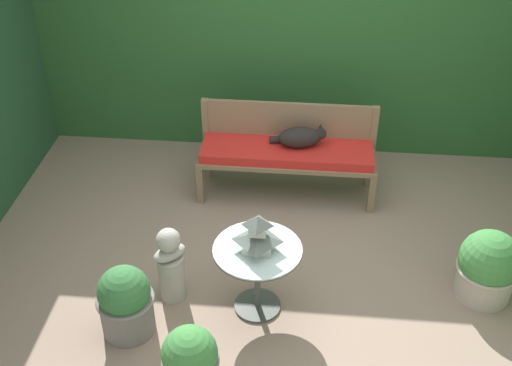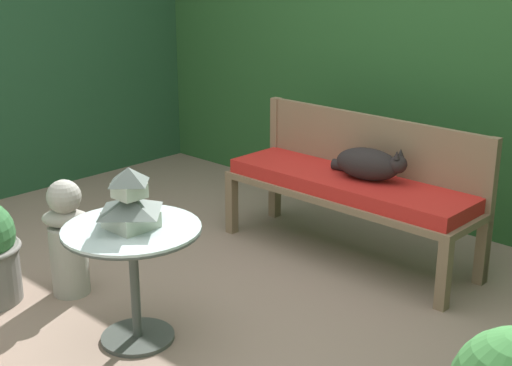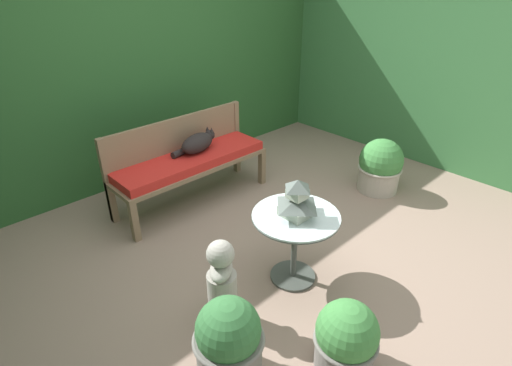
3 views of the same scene
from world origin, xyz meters
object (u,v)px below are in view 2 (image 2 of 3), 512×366
object	(u,v)px
garden_bench	(348,189)
patio_table	(133,252)
pagoda_birdhouse	(130,202)
cat	(369,164)
garden_bust	(68,239)

from	to	relation	value
garden_bench	patio_table	xyz separation A→B (m)	(-0.13, -1.47, 0.03)
pagoda_birdhouse	cat	bearing A→B (deg)	80.91
cat	pagoda_birdhouse	size ratio (longest dim) A/B	1.80
garden_bust	patio_table	bearing A→B (deg)	-47.66
patio_table	pagoda_birdhouse	xyz separation A→B (m)	(0.00, 0.00, 0.24)
cat	garden_bust	bearing A→B (deg)	-131.79
cat	garden_bust	xyz separation A→B (m)	(-0.89, -1.45, -0.28)
cat	pagoda_birdhouse	distance (m)	1.52
cat	patio_table	world-z (taller)	cat
patio_table	pagoda_birdhouse	world-z (taller)	pagoda_birdhouse
garden_bench	garden_bust	size ratio (longest dim) A/B	2.50
garden_bench	pagoda_birdhouse	size ratio (longest dim) A/B	5.62
pagoda_birdhouse	garden_bust	xyz separation A→B (m)	(-0.65, 0.05, -0.38)
garden_bench	garden_bust	distance (m)	1.61
cat	garden_bust	size ratio (longest dim) A/B	0.80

